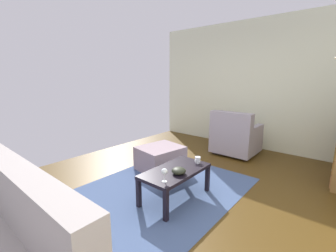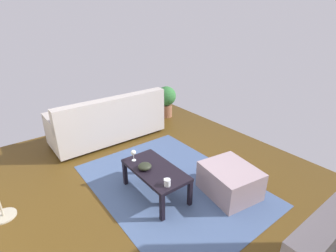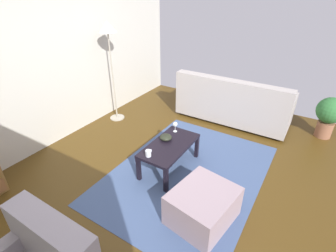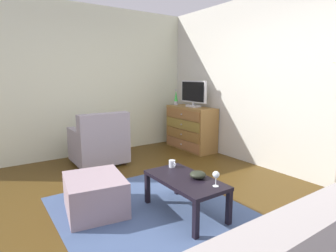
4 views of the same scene
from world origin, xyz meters
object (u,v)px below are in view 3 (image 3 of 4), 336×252
Objects in this scene: wine_glass at (175,125)px; ottoman at (203,206)px; potted_plant at (329,114)px; coffee_table at (170,148)px; bowl_decorative at (166,137)px; standing_lamp at (108,37)px; couch_large at (233,104)px; mug at (148,153)px.

wine_glass reaches higher than ottoman.
coffee_table is at bearing 139.69° from potted_plant.
bowl_decorative is (-0.27, -0.00, -0.08)m from wine_glass.
coffee_table is 2.21m from standing_lamp.
bowl_decorative is at bearing 55.24° from coffee_table.
coffee_table is 0.45× the size of couch_large.
bowl_decorative is 2.05m from standing_lamp.
mug is 0.16× the size of potted_plant.
coffee_table is at bearing -124.76° from bowl_decorative.
couch_large reaches higher than bowl_decorative.
bowl_decorative is at bearing 136.99° from potted_plant.
couch_large is 2.89× the size of potted_plant.
mug is 3.17m from potted_plant.
ottoman is at bearing -135.84° from wine_glass.
coffee_table is 8.21× the size of mug.
standing_lamp is (1.14, 1.60, 1.11)m from mug.
wine_glass is 1.38× the size of mug.
mug is 0.16× the size of ottoman.
standing_lamp is at bearing 61.39° from ottoman.
bowl_decorative is at bearing 53.59° from ottoman.
potted_plant is (2.52, -1.92, -0.01)m from mug.
potted_plant is (2.15, -1.82, 0.09)m from coffee_table.
standing_lamp is at bearing 54.63° from mug.
potted_plant is at bearing -40.31° from coffee_table.
standing_lamp is at bearing 119.94° from couch_large.
bowl_decorative is (0.08, 0.11, 0.09)m from coffee_table.
mug is at bearing -178.16° from wine_glass.
ottoman is (-0.22, -0.88, -0.25)m from mug.
couch_large is at bearing 99.54° from potted_plant.
coffee_table is 5.40× the size of bowl_decorative.
mug is at bearing 166.17° from coffee_table.
standing_lamp is (0.69, 1.58, 1.11)m from bowl_decorative.
wine_glass is at bearing 1.84° from mug.
mug reaches higher than bowl_decorative.
couch_large reaches higher than potted_plant.
standing_lamp is 2.51× the size of potted_plant.
wine_glass is 1.59m from couch_large.
wine_glass is at bearing 18.34° from coffee_table.
coffee_table is 0.52× the size of standing_lamp.
ottoman is 2.94m from potted_plant.
wine_glass is 2.65m from potted_plant.
bowl_decorative reaches higher than ottoman.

